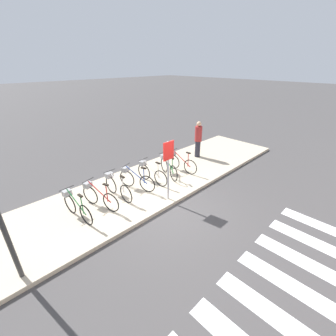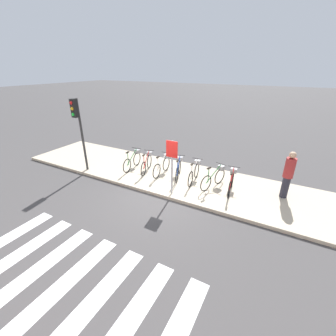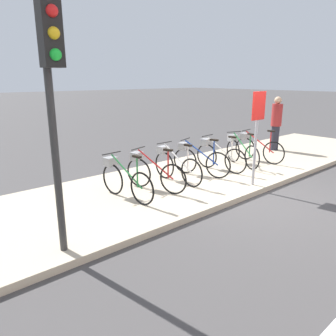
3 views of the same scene
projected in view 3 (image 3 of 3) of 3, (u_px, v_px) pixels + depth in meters
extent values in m
plane|color=#423F3F|center=(254.00, 197.00, 7.02)|extent=(120.00, 120.00, 0.00)
cube|color=#B7A88E|center=(198.00, 177.00, 8.20)|extent=(15.71, 3.30, 0.12)
torus|color=black|center=(142.00, 189.00, 6.18)|extent=(0.10, 0.65, 0.65)
torus|color=black|center=(113.00, 179.00, 6.76)|extent=(0.10, 0.65, 0.65)
cylinder|color=#267238|center=(126.00, 171.00, 6.40)|extent=(0.12, 0.90, 0.55)
cylinder|color=#267238|center=(137.00, 173.00, 6.18)|extent=(0.04, 0.04, 0.58)
cube|color=black|center=(137.00, 157.00, 6.10)|extent=(0.09, 0.21, 0.04)
cylinder|color=#262626|center=(112.00, 153.00, 6.62)|extent=(0.46, 0.07, 0.02)
cube|color=gray|center=(110.00, 161.00, 6.70)|extent=(0.26, 0.22, 0.18)
torus|color=black|center=(173.00, 179.00, 6.76)|extent=(0.21, 0.63, 0.65)
torus|color=black|center=(139.00, 173.00, 7.22)|extent=(0.21, 0.63, 0.65)
cylinder|color=red|center=(155.00, 164.00, 6.92)|extent=(0.28, 0.88, 0.55)
cylinder|color=red|center=(168.00, 165.00, 6.75)|extent=(0.04, 0.04, 0.58)
cube|color=black|center=(168.00, 150.00, 6.66)|extent=(0.12, 0.21, 0.04)
cylinder|color=#262626|center=(138.00, 148.00, 7.07)|extent=(0.45, 0.15, 0.02)
cube|color=gray|center=(137.00, 156.00, 7.15)|extent=(0.29, 0.26, 0.18)
torus|color=black|center=(192.00, 173.00, 7.22)|extent=(0.05, 0.65, 0.65)
torus|color=black|center=(164.00, 165.00, 7.84)|extent=(0.05, 0.65, 0.65)
cylinder|color=silver|center=(178.00, 158.00, 7.46)|extent=(0.06, 0.91, 0.55)
cylinder|color=silver|center=(188.00, 159.00, 7.23)|extent=(0.03, 0.03, 0.58)
cube|color=black|center=(188.00, 145.00, 7.14)|extent=(0.08, 0.20, 0.04)
cylinder|color=#262626|center=(164.00, 143.00, 7.70)|extent=(0.46, 0.04, 0.02)
cube|color=gray|center=(163.00, 150.00, 7.78)|extent=(0.25, 0.21, 0.18)
torus|color=black|center=(218.00, 165.00, 7.84)|extent=(0.24, 0.63, 0.65)
torus|color=black|center=(185.00, 161.00, 8.27)|extent=(0.24, 0.63, 0.65)
cylinder|color=navy|center=(201.00, 153.00, 7.99)|extent=(0.31, 0.87, 0.55)
cylinder|color=navy|center=(214.00, 153.00, 7.82)|extent=(0.04, 0.04, 0.58)
cube|color=black|center=(214.00, 140.00, 7.74)|extent=(0.13, 0.21, 0.04)
cylinder|color=#262626|center=(185.00, 139.00, 8.13)|extent=(0.44, 0.17, 0.02)
cube|color=gray|center=(184.00, 146.00, 8.20)|extent=(0.29, 0.27, 0.18)
torus|color=black|center=(235.00, 161.00, 8.21)|extent=(0.10, 0.65, 0.65)
torus|color=black|center=(207.00, 156.00, 8.80)|extent=(0.10, 0.65, 0.65)
cylinder|color=beige|center=(221.00, 149.00, 8.43)|extent=(0.12, 0.90, 0.55)
cylinder|color=beige|center=(232.00, 149.00, 8.22)|extent=(0.04, 0.04, 0.58)
cube|color=black|center=(232.00, 137.00, 8.13)|extent=(0.09, 0.21, 0.04)
cylinder|color=#262626|center=(207.00, 136.00, 8.65)|extent=(0.46, 0.07, 0.02)
cube|color=gray|center=(206.00, 142.00, 8.73)|extent=(0.26, 0.22, 0.18)
torus|color=black|center=(252.00, 158.00, 8.60)|extent=(0.25, 0.63, 0.65)
torus|color=black|center=(233.00, 151.00, 9.39)|extent=(0.25, 0.63, 0.65)
cylinder|color=#267238|center=(243.00, 145.00, 8.93)|extent=(0.32, 0.87, 0.55)
cylinder|color=#267238|center=(250.00, 146.00, 8.63)|extent=(0.04, 0.04, 0.58)
cube|color=black|center=(251.00, 134.00, 8.55)|extent=(0.13, 0.21, 0.04)
cylinder|color=#262626|center=(234.00, 132.00, 9.25)|extent=(0.44, 0.17, 0.02)
cube|color=gray|center=(233.00, 138.00, 9.34)|extent=(0.29, 0.27, 0.18)
torus|color=black|center=(274.00, 153.00, 9.13)|extent=(0.11, 0.65, 0.65)
torus|color=black|center=(245.00, 149.00, 9.70)|extent=(0.11, 0.65, 0.65)
cylinder|color=red|center=(260.00, 142.00, 9.35)|extent=(0.13, 0.90, 0.55)
cylinder|color=red|center=(270.00, 142.00, 9.13)|extent=(0.04, 0.04, 0.58)
cube|color=black|center=(271.00, 131.00, 9.05)|extent=(0.09, 0.21, 0.04)
cylinder|color=#262626|center=(246.00, 130.00, 9.56)|extent=(0.46, 0.08, 0.02)
cube|color=gray|center=(244.00, 136.00, 9.64)|extent=(0.26, 0.23, 0.18)
cylinder|color=#23232D|center=(275.00, 138.00, 10.97)|extent=(0.26, 0.26, 0.81)
cylinder|color=maroon|center=(277.00, 115.00, 10.77)|extent=(0.34, 0.34, 0.72)
sphere|color=tan|center=(278.00, 100.00, 10.64)|extent=(0.23, 0.23, 0.23)
cylinder|color=#2D2D2D|center=(54.00, 137.00, 4.20)|extent=(0.10, 0.10, 3.21)
cube|color=black|center=(50.00, 33.00, 3.75)|extent=(0.24, 0.20, 0.75)
sphere|color=red|center=(52.00, 11.00, 3.62)|extent=(0.14, 0.14, 0.14)
sphere|color=gold|center=(54.00, 33.00, 3.68)|extent=(0.14, 0.14, 0.14)
sphere|color=green|center=(56.00, 55.00, 3.74)|extent=(0.14, 0.14, 0.14)
cylinder|color=#99999E|center=(256.00, 140.00, 7.17)|extent=(0.06, 0.06, 2.07)
cube|color=red|center=(259.00, 106.00, 6.96)|extent=(0.44, 0.03, 0.60)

